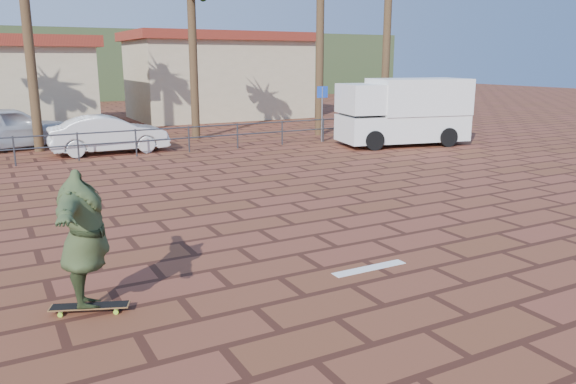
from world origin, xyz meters
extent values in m
plane|color=brown|center=(0.00, 0.00, 0.00)|extent=(120.00, 120.00, 0.00)
cube|color=white|center=(0.70, -1.20, 0.00)|extent=(1.40, 0.22, 0.01)
cylinder|color=#47494F|center=(-4.00, 12.00, 0.50)|extent=(0.06, 0.06, 1.00)
cylinder|color=#47494F|center=(-2.00, 12.00, 0.50)|extent=(0.06, 0.06, 1.00)
cylinder|color=#47494F|center=(0.00, 12.00, 0.50)|extent=(0.06, 0.06, 1.00)
cylinder|color=#47494F|center=(2.00, 12.00, 0.50)|extent=(0.06, 0.06, 1.00)
cylinder|color=#47494F|center=(4.00, 12.00, 0.50)|extent=(0.06, 0.06, 1.00)
cylinder|color=#47494F|center=(6.00, 12.00, 0.50)|extent=(0.06, 0.06, 1.00)
cylinder|color=#47494F|center=(8.00, 12.00, 0.50)|extent=(0.06, 0.06, 1.00)
cylinder|color=#47494F|center=(10.00, 12.00, 0.50)|extent=(0.06, 0.06, 1.00)
cylinder|color=#47494F|center=(12.00, 12.00, 0.50)|extent=(0.06, 0.06, 1.00)
cylinder|color=#47494F|center=(0.00, 12.00, 0.95)|extent=(24.00, 0.05, 0.05)
cylinder|color=#47494F|center=(0.00, 12.00, 0.55)|extent=(24.00, 0.05, 0.05)
cylinder|color=brown|center=(-3.00, 15.00, 4.10)|extent=(0.36, 0.36, 8.20)
cylinder|color=brown|center=(3.50, 15.50, 3.25)|extent=(0.36, 0.36, 6.50)
cylinder|color=brown|center=(9.00, 14.00, 3.90)|extent=(0.36, 0.36, 7.80)
cylinder|color=brown|center=(12.00, 13.00, 4.40)|extent=(0.36, 0.36, 8.80)
cube|color=beige|center=(8.00, 24.00, 2.25)|extent=(10.00, 6.00, 4.50)
cube|color=maroon|center=(8.00, 24.00, 4.75)|extent=(10.60, 6.60, 0.50)
cube|color=#384C28|center=(0.00, 50.00, 3.00)|extent=(70.00, 18.00, 6.00)
cube|color=olive|center=(-3.75, -0.72, 0.09)|extent=(1.09, 0.62, 0.02)
cube|color=black|center=(-3.75, -0.72, 0.10)|extent=(1.04, 0.59, 0.00)
cube|color=silver|center=(-4.09, -0.58, 0.06)|extent=(0.12, 0.19, 0.03)
cube|color=silver|center=(-3.40, -0.85, 0.06)|extent=(0.12, 0.19, 0.03)
cylinder|color=#A5E12F|center=(-4.13, -0.68, 0.03)|extent=(0.07, 0.05, 0.07)
cylinder|color=#A5E12F|center=(-4.05, -0.48, 0.03)|extent=(0.07, 0.05, 0.07)
cylinder|color=#A5E12F|center=(-3.44, -0.95, 0.03)|extent=(0.07, 0.05, 0.07)
cylinder|color=#A5E12F|center=(-3.36, -0.75, 0.03)|extent=(0.07, 0.05, 0.07)
imported|color=#374525|center=(-3.75, -0.72, 1.07)|extent=(1.18, 2.46, 1.93)
cube|color=white|center=(10.38, 9.69, 0.72)|extent=(5.50, 3.11, 1.06)
cube|color=white|center=(11.04, 9.55, 1.97)|extent=(4.21, 2.93, 1.44)
cube|color=white|center=(8.59, 10.05, 1.92)|extent=(1.93, 2.38, 1.15)
cube|color=black|center=(7.98, 10.18, 1.49)|extent=(0.38, 1.61, 0.62)
cylinder|color=black|center=(8.48, 9.05, 0.38)|extent=(0.81, 0.42, 0.77)
cylinder|color=black|center=(8.89, 11.02, 0.38)|extent=(0.81, 0.42, 0.77)
cylinder|color=black|center=(11.68, 8.39, 0.38)|extent=(0.81, 0.42, 0.77)
cylinder|color=black|center=(12.09, 10.37, 0.38)|extent=(0.81, 0.42, 0.77)
imported|color=silver|center=(-3.95, 16.00, 0.85)|extent=(5.34, 3.18, 1.70)
imported|color=white|center=(-0.69, 13.28, 0.71)|extent=(4.32, 1.60, 1.41)
cylinder|color=gray|center=(7.92, 12.00, 1.16)|extent=(0.06, 0.06, 2.32)
cube|color=#193FB2|center=(7.92, 12.00, 2.11)|extent=(0.48, 0.11, 0.47)
camera|label=1|loc=(-4.76, -8.39, 3.44)|focal=35.00mm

